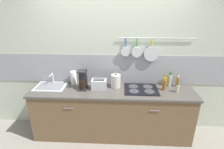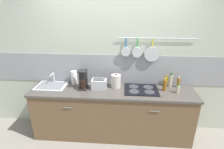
% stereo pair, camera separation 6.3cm
% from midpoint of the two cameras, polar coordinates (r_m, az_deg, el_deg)
% --- Properties ---
extents(ground_plane, '(12.00, 12.00, 0.00)m').
position_cam_midpoint_polar(ground_plane, '(3.39, 0.61, -18.68)').
color(ground_plane, gray).
extents(wall_back, '(7.20, 0.14, 2.60)m').
position_cam_midpoint_polar(wall_back, '(3.05, 1.13, 4.06)').
color(wall_back, '#B2BCA8').
rests_on(wall_back, ground_plane).
extents(cabinet_base, '(2.68, 0.55, 0.85)m').
position_cam_midpoint_polar(cabinet_base, '(3.13, 0.64, -12.73)').
color(cabinet_base, brown).
rests_on(cabinet_base, ground_plane).
extents(countertop, '(2.72, 0.58, 0.03)m').
position_cam_midpoint_polar(countertop, '(2.90, 0.67, -5.49)').
color(countertop, '#4C4742').
rests_on(countertop, cabinet_base).
extents(sink_basin, '(0.51, 0.38, 0.20)m').
position_cam_midpoint_polar(sink_basin, '(3.20, -18.67, -3.34)').
color(sink_basin, '#B7BABF').
rests_on(sink_basin, countertop).
extents(paper_towel_roll, '(0.10, 0.10, 0.24)m').
position_cam_midpoint_polar(paper_towel_roll, '(3.14, -11.72, -0.98)').
color(paper_towel_roll, white).
rests_on(paper_towel_roll, countertop).
extents(coffee_maker, '(0.15, 0.18, 0.32)m').
position_cam_midpoint_polar(coffee_maker, '(2.95, -8.85, -2.07)').
color(coffee_maker, '#262628').
rests_on(coffee_maker, countertop).
extents(toaster, '(0.26, 0.16, 0.17)m').
position_cam_midpoint_polar(toaster, '(2.92, -3.63, -3.16)').
color(toaster, '#B7BABF').
rests_on(toaster, countertop).
extents(kettle, '(0.16, 0.16, 0.25)m').
position_cam_midpoint_polar(kettle, '(2.96, 1.90, -2.13)').
color(kettle, beige).
rests_on(kettle, countertop).
extents(cooktop, '(0.55, 0.44, 0.01)m').
position_cam_midpoint_polar(cooktop, '(2.95, 10.14, -4.85)').
color(cooktop, black).
rests_on(cooktop, countertop).
extents(bottle_sesame_oil, '(0.06, 0.06, 0.22)m').
position_cam_midpoint_polar(bottle_sesame_oil, '(2.98, 17.41, -3.32)').
color(bottle_sesame_oil, '#8C5919').
rests_on(bottle_sesame_oil, countertop).
extents(bottle_olive_oil, '(0.05, 0.05, 0.20)m').
position_cam_midpoint_polar(bottle_olive_oil, '(3.17, 17.85, -2.06)').
color(bottle_olive_oil, yellow).
rests_on(bottle_olive_oil, countertop).
extents(bottle_vinegar, '(0.05, 0.05, 0.25)m').
position_cam_midpoint_polar(bottle_vinegar, '(3.15, 19.10, -1.89)').
color(bottle_vinegar, '#BFB799').
rests_on(bottle_vinegar, countertop).
extents(bottle_cooking_wine, '(0.05, 0.05, 0.15)m').
position_cam_midpoint_polar(bottle_cooking_wine, '(2.99, 21.26, -4.46)').
color(bottle_cooking_wine, '#BFB799').
rests_on(bottle_cooking_wine, countertop).
extents(bottle_dish_soap, '(0.05, 0.05, 0.20)m').
position_cam_midpoint_polar(bottle_dish_soap, '(3.18, 21.39, -2.40)').
color(bottle_dish_soap, '#8C5919').
rests_on(bottle_dish_soap, countertop).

